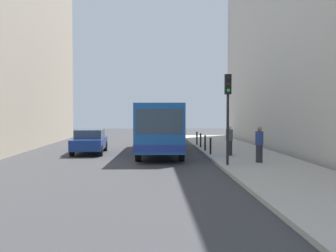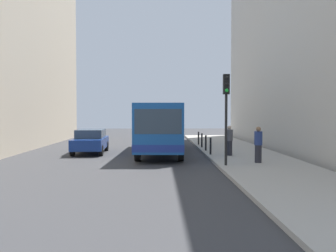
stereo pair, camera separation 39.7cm
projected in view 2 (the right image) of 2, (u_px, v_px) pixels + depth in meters
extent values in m
plane|color=#38383A|center=(149.00, 161.00, 19.87)|extent=(80.00, 80.00, 0.00)
cube|color=#ADA89E|center=(252.00, 160.00, 19.99)|extent=(4.40, 40.00, 0.15)
cube|color=#BCB7AD|center=(335.00, 32.00, 23.86)|extent=(7.00, 32.00, 15.10)
cube|color=#19519E|center=(161.00, 125.00, 23.76)|extent=(2.89, 11.08, 2.50)
cube|color=navy|center=(161.00, 140.00, 23.79)|extent=(2.91, 11.10, 0.36)
cube|color=#2D3D4C|center=(158.00, 122.00, 18.27)|extent=(2.26, 0.14, 1.20)
cube|color=#2D3D4C|center=(162.00, 119.00, 24.25)|extent=(2.85, 9.48, 1.00)
cylinder|color=black|center=(181.00, 152.00, 19.89)|extent=(0.32, 1.01, 1.00)
cylinder|color=black|center=(138.00, 152.00, 19.92)|extent=(0.32, 1.01, 1.00)
cylinder|color=black|center=(179.00, 141.00, 27.69)|extent=(0.32, 1.01, 1.00)
cylinder|color=black|center=(147.00, 140.00, 27.72)|extent=(0.32, 1.01, 1.00)
cube|color=navy|center=(91.00, 143.00, 23.67)|extent=(1.94, 4.45, 0.64)
cube|color=#2D3D4C|center=(91.00, 134.00, 23.79)|extent=(1.68, 2.51, 0.52)
cylinder|color=black|center=(101.00, 151.00, 22.22)|extent=(0.24, 0.65, 0.64)
cylinder|color=black|center=(72.00, 151.00, 22.14)|extent=(0.24, 0.65, 0.64)
cylinder|color=black|center=(106.00, 146.00, 25.22)|extent=(0.24, 0.65, 0.64)
cylinder|color=black|center=(81.00, 146.00, 25.13)|extent=(0.24, 0.65, 0.64)
cube|color=#A5A8AD|center=(163.00, 134.00, 33.37)|extent=(1.96, 4.46, 0.64)
cube|color=#2D3D4C|center=(163.00, 127.00, 33.50)|extent=(1.69, 2.52, 0.52)
cylinder|color=black|center=(173.00, 139.00, 31.87)|extent=(0.24, 0.65, 0.64)
cylinder|color=black|center=(153.00, 139.00, 31.90)|extent=(0.24, 0.65, 0.64)
cylinder|color=black|center=(173.00, 137.00, 34.87)|extent=(0.24, 0.65, 0.64)
cylinder|color=black|center=(155.00, 137.00, 34.89)|extent=(0.24, 0.65, 0.64)
cylinder|color=black|center=(226.00, 130.00, 17.26)|extent=(0.12, 0.12, 3.20)
cube|color=black|center=(226.00, 84.00, 17.19)|extent=(0.28, 0.24, 0.90)
sphere|color=black|center=(227.00, 78.00, 17.05)|extent=(0.16, 0.16, 0.16)
sphere|color=black|center=(227.00, 84.00, 17.06)|extent=(0.16, 0.16, 0.16)
sphere|color=green|center=(227.00, 90.00, 17.07)|extent=(0.16, 0.16, 0.16)
cylinder|color=black|center=(211.00, 146.00, 21.72)|extent=(0.11, 0.11, 0.95)
cylinder|color=black|center=(206.00, 143.00, 23.93)|extent=(0.11, 0.11, 0.95)
cylinder|color=black|center=(202.00, 140.00, 26.15)|extent=(0.11, 0.11, 0.95)
cylinder|color=black|center=(199.00, 138.00, 28.36)|extent=(0.11, 0.11, 0.95)
cylinder|color=#26262D|center=(258.00, 154.00, 18.18)|extent=(0.32, 0.32, 0.84)
cylinder|color=navy|center=(258.00, 138.00, 18.15)|extent=(0.38, 0.38, 0.65)
sphere|color=#8C6647|center=(258.00, 129.00, 18.14)|extent=(0.23, 0.23, 0.23)
cylinder|color=#26262D|center=(229.00, 148.00, 21.27)|extent=(0.32, 0.32, 0.81)
cylinder|color=#4C4C51|center=(229.00, 135.00, 21.24)|extent=(0.38, 0.38, 0.62)
sphere|color=beige|center=(229.00, 128.00, 21.22)|extent=(0.22, 0.22, 0.22)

